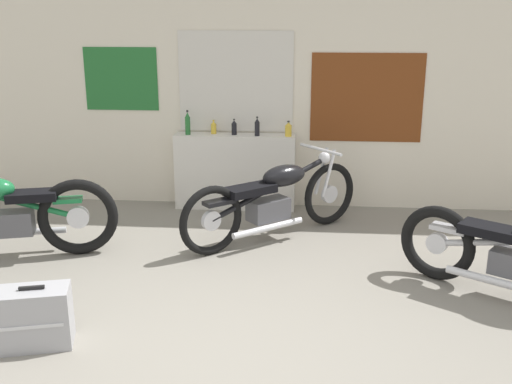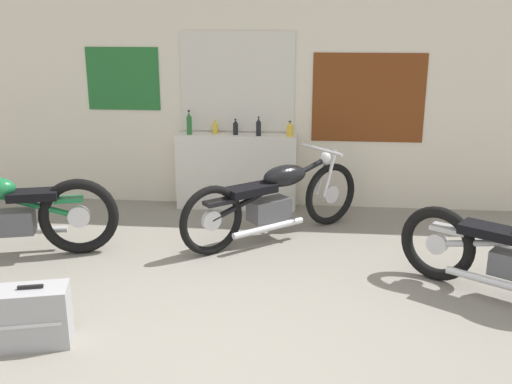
% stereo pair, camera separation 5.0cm
% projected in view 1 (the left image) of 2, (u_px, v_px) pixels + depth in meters
% --- Properties ---
extents(ground_plane, '(24.00, 24.00, 0.00)m').
position_uv_depth(ground_plane, '(225.00, 368.00, 3.95)').
color(ground_plane, gray).
extents(wall_back, '(10.00, 0.07, 2.80)m').
position_uv_depth(wall_back, '(265.00, 89.00, 6.97)').
color(wall_back, beige).
rests_on(wall_back, ground_plane).
extents(sill_counter, '(1.42, 0.28, 0.89)m').
position_uv_depth(sill_counter, '(235.00, 172.00, 7.10)').
color(sill_counter, silver).
rests_on(sill_counter, ground_plane).
extents(bottle_leftmost, '(0.06, 0.06, 0.29)m').
position_uv_depth(bottle_leftmost, '(188.00, 124.00, 6.95)').
color(bottle_leftmost, '#23662D').
rests_on(bottle_leftmost, sill_counter).
extents(bottle_left_center, '(0.06, 0.06, 0.16)m').
position_uv_depth(bottle_left_center, '(214.00, 128.00, 7.02)').
color(bottle_left_center, gold).
rests_on(bottle_left_center, sill_counter).
extents(bottle_center, '(0.06, 0.06, 0.19)m').
position_uv_depth(bottle_center, '(234.00, 128.00, 6.95)').
color(bottle_center, black).
rests_on(bottle_center, sill_counter).
extents(bottle_right_center, '(0.06, 0.06, 0.22)m').
position_uv_depth(bottle_right_center, '(257.00, 127.00, 6.89)').
color(bottle_right_center, black).
rests_on(bottle_right_center, sill_counter).
extents(bottle_rightmost, '(0.08, 0.08, 0.18)m').
position_uv_depth(bottle_rightmost, '(288.00, 129.00, 6.86)').
color(bottle_rightmost, gold).
rests_on(bottle_rightmost, sill_counter).
extents(motorcycle_black, '(1.73, 1.48, 0.88)m').
position_uv_depth(motorcycle_black, '(274.00, 199.00, 6.11)').
color(motorcycle_black, black).
rests_on(motorcycle_black, ground_plane).
extents(motorcycle_green, '(2.02, 0.79, 0.94)m').
position_uv_depth(motorcycle_green, '(5.00, 215.00, 5.59)').
color(motorcycle_green, black).
rests_on(motorcycle_green, ground_plane).
extents(hard_case_silver, '(0.54, 0.39, 0.45)m').
position_uv_depth(hard_case_silver, '(35.00, 317.00, 4.17)').
color(hard_case_silver, '#9E9EA3').
rests_on(hard_case_silver, ground_plane).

